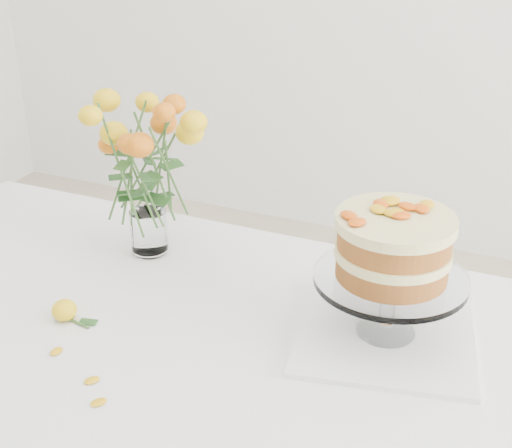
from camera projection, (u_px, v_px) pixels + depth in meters
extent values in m
cube|color=tan|center=(150.00, 349.00, 1.25)|extent=(1.40, 0.90, 0.04)
cylinder|color=tan|center=(33.00, 333.00, 1.94)|extent=(0.06, 0.06, 0.71)
cube|color=white|center=(149.00, 339.00, 1.24)|extent=(1.42, 0.92, 0.01)
cube|color=white|center=(254.00, 269.00, 1.67)|extent=(1.42, 0.01, 0.20)
cube|color=white|center=(385.00, 334.00, 1.24)|extent=(0.36, 0.36, 0.01)
cylinder|color=white|center=(388.00, 302.00, 1.21)|extent=(0.03, 0.03, 0.08)
cylinder|color=white|center=(390.00, 278.00, 1.19)|extent=(0.26, 0.26, 0.01)
cylinder|color=brown|center=(392.00, 266.00, 1.18)|extent=(0.19, 0.19, 0.04)
cylinder|color=beige|center=(393.00, 251.00, 1.17)|extent=(0.20, 0.20, 0.02)
cylinder|color=brown|center=(394.00, 237.00, 1.16)|extent=(0.19, 0.19, 0.04)
cylinder|color=beige|center=(396.00, 221.00, 1.15)|extent=(0.20, 0.20, 0.02)
cylinder|color=white|center=(150.00, 251.00, 1.52)|extent=(0.06, 0.06, 0.01)
cylinder|color=white|center=(149.00, 231.00, 1.50)|extent=(0.08, 0.08, 0.09)
ellipsoid|color=yellow|center=(64.00, 310.00, 1.28)|extent=(0.05, 0.05, 0.04)
cylinder|color=#396227|center=(78.00, 324.00, 1.28)|extent=(0.05, 0.01, 0.00)
ellipsoid|color=#E2A30E|center=(56.00, 351.00, 1.20)|extent=(0.03, 0.02, 0.00)
ellipsoid|color=#E2A30E|center=(92.00, 380.00, 1.13)|extent=(0.03, 0.02, 0.00)
ellipsoid|color=#E2A30E|center=(98.00, 403.00, 1.09)|extent=(0.03, 0.02, 0.00)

